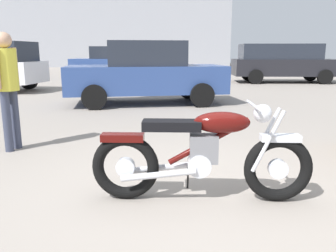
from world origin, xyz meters
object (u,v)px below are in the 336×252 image
Objects in this scene: vintage_motorcycle at (203,155)px; dark_sedan_left at (146,73)px; blue_hatchback_right at (111,62)px; bystander at (7,79)px; white_estate_far at (283,62)px.

dark_sedan_left reaches higher than vintage_motorcycle.
vintage_motorcycle is 0.49× the size of blue_hatchback_right.
dark_sedan_left is at bearing -96.41° from bystander.
bystander is at bearing -85.89° from blue_hatchback_right.
white_estate_far is at bearing -17.79° from blue_hatchback_right.
white_estate_far is (5.28, 12.76, 0.49)m from vintage_motorcycle.
dark_sedan_left is (-0.76, 6.30, 0.38)m from vintage_motorcycle.
vintage_motorcycle is at bearing -90.29° from dark_sedan_left.
dark_sedan_left is 8.84m from white_estate_far.
bystander is (-2.53, 1.79, 0.57)m from vintage_motorcycle.
blue_hatchback_right is (-0.45, 13.98, -0.18)m from bystander.
bystander is 4.85m from dark_sedan_left.
dark_sedan_left is at bearing 100.54° from vintage_motorcycle.
white_estate_far is at bearing 39.72° from dark_sedan_left.
bystander is 13.47m from white_estate_far.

